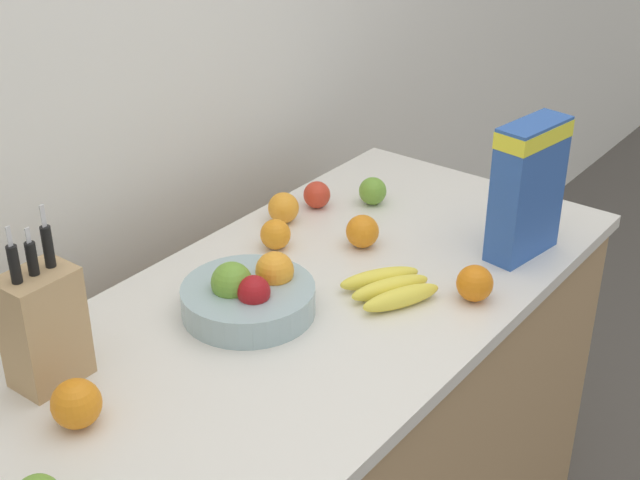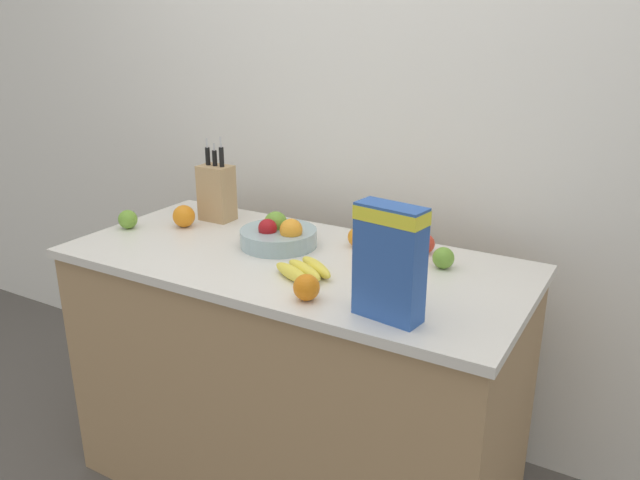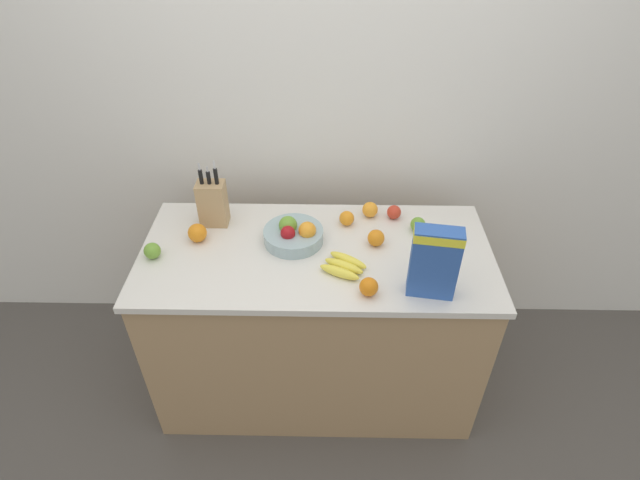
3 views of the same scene
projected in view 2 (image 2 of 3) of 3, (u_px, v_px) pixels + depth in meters
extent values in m
cube|color=silver|center=(372.00, 113.00, 2.38)|extent=(9.00, 0.06, 2.60)
cube|color=tan|center=(295.00, 380.00, 2.20)|extent=(1.50, 0.69, 0.87)
cube|color=silver|center=(293.00, 261.00, 2.05)|extent=(1.53, 0.72, 0.03)
cube|color=tan|center=(217.00, 193.00, 2.39)|extent=(0.12, 0.09, 0.21)
cylinder|color=black|center=(208.00, 156.00, 2.36)|extent=(0.02, 0.02, 0.07)
cube|color=silver|center=(207.00, 143.00, 2.35)|extent=(0.01, 0.00, 0.03)
cylinder|color=black|center=(215.00, 158.00, 2.35)|extent=(0.02, 0.02, 0.06)
cube|color=silver|center=(214.00, 147.00, 2.33)|extent=(0.01, 0.00, 0.03)
cylinder|color=black|center=(222.00, 157.00, 2.33)|extent=(0.02, 0.02, 0.07)
cube|color=silver|center=(221.00, 142.00, 2.31)|extent=(0.01, 0.00, 0.04)
cube|color=#2D56A8|center=(389.00, 263.00, 1.58)|extent=(0.19, 0.10, 0.30)
cube|color=yellow|center=(391.00, 215.00, 1.53)|extent=(0.19, 0.10, 0.04)
cylinder|color=#99B2B7|center=(279.00, 238.00, 2.14)|extent=(0.26, 0.26, 0.06)
sphere|color=orange|center=(291.00, 230.00, 2.08)|extent=(0.08, 0.08, 0.08)
sphere|color=#6B9E33|center=(276.00, 223.00, 2.15)|extent=(0.08, 0.08, 0.08)
sphere|color=#A31419|center=(268.00, 228.00, 2.10)|extent=(0.06, 0.06, 0.06)
ellipsoid|color=yellow|center=(292.00, 273.00, 1.86)|extent=(0.18, 0.11, 0.04)
ellipsoid|color=yellow|center=(304.00, 270.00, 1.88)|extent=(0.17, 0.12, 0.04)
ellipsoid|color=yellow|center=(316.00, 267.00, 1.90)|extent=(0.17, 0.13, 0.04)
sphere|color=#6B9E33|center=(128.00, 219.00, 2.31)|extent=(0.07, 0.07, 0.07)
sphere|color=red|center=(425.00, 244.00, 2.07)|extent=(0.07, 0.07, 0.07)
sphere|color=#6B9E33|center=(443.00, 258.00, 1.94)|extent=(0.07, 0.07, 0.07)
sphere|color=orange|center=(396.00, 236.00, 2.13)|extent=(0.07, 0.07, 0.07)
sphere|color=orange|center=(184.00, 216.00, 2.33)|extent=(0.08, 0.08, 0.08)
sphere|color=orange|center=(306.00, 287.00, 1.72)|extent=(0.07, 0.07, 0.07)
sphere|color=orange|center=(358.00, 237.00, 2.13)|extent=(0.07, 0.07, 0.07)
sphere|color=orange|center=(371.00, 256.00, 1.94)|extent=(0.07, 0.07, 0.07)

